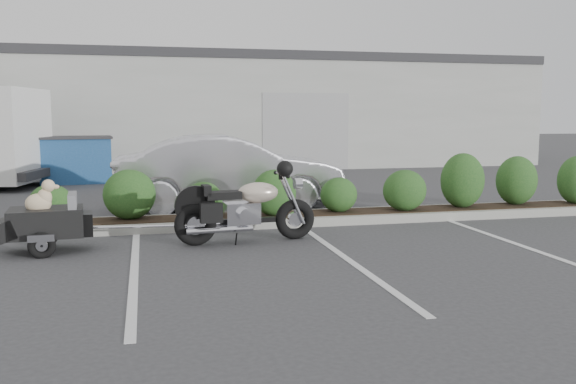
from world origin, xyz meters
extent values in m
plane|color=#38383A|center=(0.00, 0.00, 0.00)|extent=(90.00, 90.00, 0.00)
cube|color=#9E9E93|center=(1.00, 2.20, 0.07)|extent=(12.00, 1.00, 0.15)
cube|color=#9EA099|center=(0.00, 17.00, 2.00)|extent=(26.00, 10.00, 4.00)
torus|color=black|center=(-0.66, 0.72, 0.30)|extent=(0.62, 0.21, 0.61)
torus|color=black|center=(0.85, 0.84, 0.30)|extent=(0.62, 0.21, 0.61)
cylinder|color=silver|center=(-0.66, 0.72, 0.30)|extent=(0.26, 0.13, 0.26)
cylinder|color=silver|center=(0.85, 0.84, 0.30)|extent=(0.23, 0.11, 0.22)
cylinder|color=silver|center=(0.80, 0.75, 0.64)|extent=(0.40, 0.08, 0.81)
cylinder|color=silver|center=(0.78, 0.93, 0.64)|extent=(0.40, 0.08, 0.81)
cylinder|color=silver|center=(0.64, 0.83, 0.99)|extent=(0.09, 0.64, 0.03)
cylinder|color=silver|center=(0.90, 0.85, 0.84)|extent=(0.12, 0.17, 0.16)
sphere|color=black|center=(0.63, 0.55, 1.10)|extent=(0.26, 0.26, 0.24)
cube|color=silver|center=(0.03, 0.77, 0.44)|extent=(0.53, 0.35, 0.31)
cube|color=black|center=(0.12, 0.78, 0.32)|extent=(0.83, 0.16, 0.07)
ellipsoid|color=beige|center=(0.28, 0.79, 0.73)|extent=(0.63, 0.39, 0.30)
cube|color=black|center=(-0.24, 0.75, 0.71)|extent=(0.53, 0.32, 0.11)
cube|color=black|center=(-0.49, 0.73, 0.80)|extent=(0.13, 0.28, 0.15)
cylinder|color=silver|center=(-0.32, 0.58, 0.24)|extent=(0.97, 0.16, 0.08)
cylinder|color=silver|center=(-0.35, 0.91, 0.24)|extent=(0.97, 0.16, 0.08)
cube|color=black|center=(-0.45, 0.48, 0.50)|extent=(0.32, 0.15, 0.27)
cube|color=black|center=(-2.67, 0.78, 0.41)|extent=(1.01, 0.74, 0.38)
cube|color=slate|center=(-2.33, 0.81, 0.66)|extent=(0.16, 0.58, 0.27)
cube|color=slate|center=(-2.63, 0.78, 0.51)|extent=(0.69, 0.62, 0.04)
cube|color=black|center=(-3.18, 0.73, 0.35)|extent=(0.40, 0.69, 0.34)
cube|color=black|center=(-2.16, 0.82, 0.37)|extent=(0.22, 0.47, 0.31)
torus|color=black|center=(-2.69, 0.39, 0.16)|extent=(0.36, 0.13, 0.36)
torus|color=black|center=(-2.75, 1.16, 0.16)|extent=(0.36, 0.13, 0.36)
cube|color=silver|center=(-2.68, 0.34, 0.27)|extent=(0.33, 0.10, 0.09)
cube|color=silver|center=(-2.76, 1.20, 0.27)|extent=(0.33, 0.10, 0.09)
cylinder|color=black|center=(-2.72, 0.77, 0.16)|extent=(0.11, 0.82, 0.04)
cylinder|color=silver|center=(-1.94, 0.84, 0.30)|extent=(0.55, 0.08, 0.03)
ellipsoid|color=beige|center=(-2.77, 0.78, 0.67)|extent=(0.36, 0.26, 0.27)
ellipsoid|color=beige|center=(-2.68, 0.78, 0.75)|extent=(0.21, 0.20, 0.25)
sphere|color=beige|center=(-2.63, 0.79, 0.91)|extent=(0.19, 0.19, 0.17)
ellipsoid|color=beige|center=(-2.55, 0.80, 0.89)|extent=(0.13, 0.08, 0.06)
sphere|color=black|center=(-2.49, 0.80, 0.89)|extent=(0.04, 0.04, 0.03)
ellipsoid|color=beige|center=(-2.66, 0.74, 0.93)|extent=(0.05, 0.04, 0.10)
ellipsoid|color=beige|center=(-2.67, 0.84, 0.93)|extent=(0.05, 0.04, 0.10)
cylinder|color=beige|center=(-2.65, 0.73, 0.57)|extent=(0.04, 0.04, 0.11)
cylinder|color=beige|center=(-2.66, 0.84, 0.57)|extent=(0.04, 0.04, 0.11)
imported|color=silver|center=(0.30, 4.00, 0.74)|extent=(4.55, 1.75, 1.48)
cube|color=navy|center=(-3.20, 9.75, 0.61)|extent=(1.97, 1.42, 1.23)
cube|color=#2D2D30|center=(-3.20, 9.75, 1.25)|extent=(2.08, 1.53, 0.06)
cylinder|color=black|center=(-5.09, 10.18, 0.49)|extent=(1.02, 0.50, 0.97)
camera|label=1|loc=(-1.34, -7.98, 1.87)|focal=38.00mm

